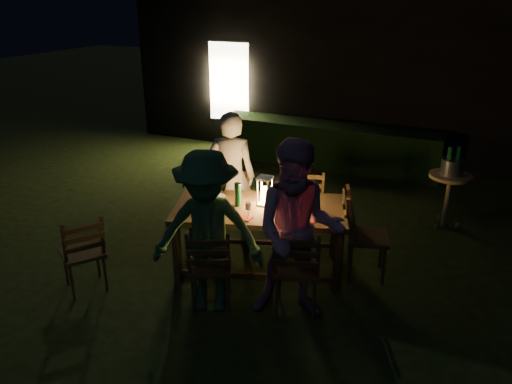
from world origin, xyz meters
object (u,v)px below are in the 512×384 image
at_px(bottle_bucket_b, 457,163).
at_px(person_opp_left, 208,233).
at_px(person_house_side, 231,177).
at_px(ice_bucket, 452,167).
at_px(chair_near_right, 296,283).
at_px(chair_spare, 85,266).
at_px(chair_end, 365,250).
at_px(bottle_bucket_a, 449,164).
at_px(dining_table, 260,213).
at_px(chair_far_left, 231,218).
at_px(bottle_table, 238,195).
at_px(lantern, 265,193).
at_px(chair_far_right, 306,222).
at_px(side_table, 450,181).
at_px(chair_near_left, 211,280).
at_px(person_opp_right, 298,231).

bearing_deg(bottle_bucket_b, person_opp_left, -123.97).
height_order(person_house_side, ice_bucket, person_house_side).
bearing_deg(chair_near_right, person_opp_left, -174.63).
bearing_deg(ice_bucket, person_house_side, -149.22).
height_order(chair_near_right, bottle_bucket_b, bottle_bucket_b).
bearing_deg(chair_spare, chair_end, -24.80).
bearing_deg(bottle_bucket_a, person_house_side, -149.39).
xyz_separation_m(dining_table, bottle_bucket_a, (1.85, 2.14, 0.20)).
height_order(chair_far_left, ice_bucket, ice_bucket).
relative_size(chair_far_left, bottle_table, 3.44).
bearing_deg(ice_bucket, chair_far_left, -148.29).
bearing_deg(lantern, chair_far_right, 74.06).
bearing_deg(side_table, chair_far_right, -142.12).
relative_size(side_table, bottle_bucket_a, 2.43).
distance_m(chair_spare, person_house_side, 2.11).
relative_size(chair_near_right, lantern, 2.97).
xyz_separation_m(chair_far_right, chair_end, (0.89, -0.51, 0.04)).
relative_size(ice_bucket, bottle_bucket_a, 0.94).
height_order(chair_near_left, bottle_bucket_b, bottle_bucket_b).
bearing_deg(chair_end, side_table, 141.70).
distance_m(side_table, bottle_bucket_a, 0.26).
xyz_separation_m(chair_near_right, chair_far_left, (-1.35, 1.17, -0.02)).
distance_m(person_house_side, bottle_bucket_b, 3.08).
distance_m(chair_near_right, ice_bucket, 3.08).
xyz_separation_m(chair_far_left, lantern, (0.71, -0.52, 0.68)).
relative_size(chair_near_right, person_opp_right, 0.56).
height_order(chair_spare, bottle_bucket_a, bottle_bucket_a).
xyz_separation_m(person_opp_left, lantern, (0.19, 0.99, 0.11)).
height_order(side_table, ice_bucket, ice_bucket).
bearing_deg(chair_far_left, bottle_table, 107.03).
xyz_separation_m(person_house_side, bottle_bucket_b, (2.64, 1.59, 0.07)).
bearing_deg(chair_far_left, side_table, -164.66).
xyz_separation_m(chair_spare, person_house_side, (0.90, 1.82, 0.57)).
relative_size(chair_near_left, bottle_bucket_a, 3.08).
distance_m(bottle_bucket_a, bottle_bucket_b, 0.13).
relative_size(side_table, bottle_bucket_b, 2.43).
height_order(person_opp_right, lantern, person_opp_right).
height_order(chair_near_right, chair_far_right, chair_near_right).
relative_size(person_house_side, bottle_table, 6.19).
xyz_separation_m(chair_end, chair_spare, (-2.75, -1.59, -0.03)).
distance_m(chair_far_right, chair_spare, 2.81).
relative_size(dining_table, chair_end, 2.02).
xyz_separation_m(chair_near_right, person_opp_left, (-0.83, -0.34, 0.55)).
distance_m(side_table, bottle_bucket_b, 0.26).
bearing_deg(chair_near_left, person_house_side, 83.27).
xyz_separation_m(side_table, bottle_bucket_a, (-0.05, -0.04, 0.25)).
xyz_separation_m(lantern, bottle_bucket_b, (1.92, 2.15, -0.04)).
distance_m(chair_near_right, chair_spare, 2.34).
distance_m(chair_far_right, bottle_table, 1.30).
height_order(person_opp_right, person_opp_left, person_opp_right).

